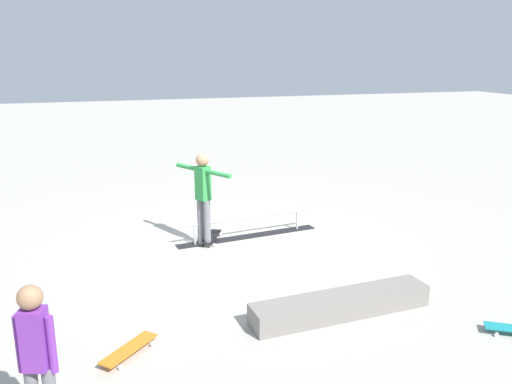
# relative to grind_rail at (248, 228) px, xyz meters

# --- Properties ---
(ground_plane) EXTENTS (60.00, 60.00, 0.00)m
(ground_plane) POSITION_rel_grind_rail_xyz_m (0.49, 0.45, -0.17)
(ground_plane) COLOR #ADA89E
(grind_rail) EXTENTS (2.78, 0.57, 0.40)m
(grind_rail) POSITION_rel_grind_rail_xyz_m (0.00, 0.00, 0.00)
(grind_rail) COLOR black
(grind_rail) RESTS_ON ground_plane
(skate_ledge) EXTENTS (2.52, 0.61, 0.29)m
(skate_ledge) POSITION_rel_grind_rail_xyz_m (-0.31, 3.30, -0.03)
(skate_ledge) COLOR gray
(skate_ledge) RESTS_ON ground_plane
(skater_main) EXTENTS (0.74, 1.21, 1.68)m
(skater_main) POSITION_rel_grind_rail_xyz_m (0.88, 0.19, 0.81)
(skater_main) COLOR slate
(skater_main) RESTS_ON ground_plane
(skateboard_main) EXTENTS (0.54, 0.80, 0.09)m
(skateboard_main) POSITION_rel_grind_rail_xyz_m (0.71, 0.01, -0.10)
(skateboard_main) COLOR black
(skateboard_main) RESTS_ON ground_plane
(bystander_purple_shirt) EXTENTS (0.35, 0.24, 1.54)m
(bystander_purple_shirt) POSITION_rel_grind_rail_xyz_m (3.26, 4.70, 0.70)
(bystander_purple_shirt) COLOR slate
(bystander_purple_shirt) RESTS_ON ground_plane
(loose_skateboard_orange) EXTENTS (0.71, 0.70, 0.09)m
(loose_skateboard_orange) POSITION_rel_grind_rail_xyz_m (2.45, 3.44, -0.10)
(loose_skateboard_orange) COLOR orange
(loose_skateboard_orange) RESTS_ON ground_plane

